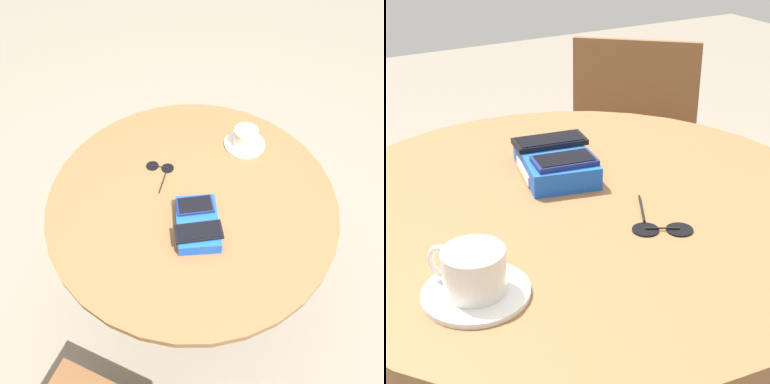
% 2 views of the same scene
% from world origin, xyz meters
% --- Properties ---
extents(round_table, '(0.97, 0.97, 0.74)m').
position_xyz_m(round_table, '(0.00, 0.00, 0.61)').
color(round_table, '#2D2D2D').
rests_on(round_table, ground_plane).
extents(phone_box, '(0.22, 0.17, 0.04)m').
position_xyz_m(phone_box, '(-0.13, 0.02, 0.76)').
color(phone_box, blue).
rests_on(phone_box, round_table).
extents(phone_black, '(0.09, 0.15, 0.01)m').
position_xyz_m(phone_black, '(-0.17, 0.03, 0.79)').
color(phone_black, black).
rests_on(phone_black, phone_box).
extents(phone_navy, '(0.08, 0.13, 0.01)m').
position_xyz_m(phone_navy, '(-0.08, 0.01, 0.79)').
color(phone_navy, navy).
rests_on(phone_navy, phone_box).
extents(saucer, '(0.15, 0.15, 0.01)m').
position_xyz_m(saucer, '(0.18, -0.26, 0.74)').
color(saucer, silver).
rests_on(saucer, round_table).
extents(coffee_cup, '(0.11, 0.09, 0.06)m').
position_xyz_m(coffee_cup, '(0.17, -0.26, 0.78)').
color(coffee_cup, silver).
rests_on(coffee_cup, saucer).
extents(sunglasses, '(0.15, 0.09, 0.01)m').
position_xyz_m(sunglasses, '(0.15, 0.07, 0.74)').
color(sunglasses, black).
rests_on(sunglasses, round_table).
extents(chair_near_window, '(0.60, 0.60, 0.80)m').
position_xyz_m(chair_near_window, '(-0.64, 0.54, 0.44)').
color(chair_near_window, brown).
rests_on(chair_near_window, ground_plane).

